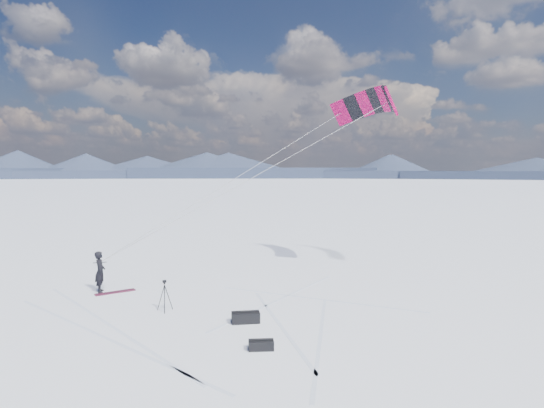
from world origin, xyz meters
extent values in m
plane|color=white|center=(0.00, 0.00, 0.00)|extent=(1800.00, 1800.00, 0.00)
cube|color=black|center=(209.56, 241.84, 2.56)|extent=(142.83, 132.24, 5.12)
cone|color=black|center=(209.56, 241.84, 5.12)|extent=(90.28, 90.28, 8.00)
cube|color=black|center=(132.93, 291.08, 2.56)|extent=(155.14, 103.25, 5.12)
cone|color=black|center=(132.93, 291.08, 5.12)|extent=(84.80, 84.80, 8.00)
cube|color=black|center=(45.54, 316.74, 2.56)|extent=(154.88, 65.89, 5.12)
cone|color=black|center=(45.54, 316.74, 5.12)|extent=(72.46, 72.46, 8.00)
cube|color=black|center=(-45.54, 316.74, 2.56)|extent=(154.88, 65.89, 5.12)
cone|color=black|center=(-45.54, 316.74, 5.12)|extent=(72.46, 72.46, 8.00)
cube|color=silver|center=(-3.30, -1.70, 0.00)|extent=(3.52, 7.29, 0.01)
cube|color=silver|center=(-1.60, 0.60, 0.00)|extent=(6.45, 7.79, 0.01)
cube|color=silver|center=(0.10, 2.90, 0.00)|extent=(11.66, 3.07, 0.01)
cube|color=silver|center=(1.80, -2.80, 0.00)|extent=(1.27, 5.91, 0.01)
cube|color=silver|center=(3.50, -0.50, 0.00)|extent=(6.52, 4.83, 0.01)
imported|color=black|center=(-3.51, 4.24, 0.00)|extent=(0.51, 0.69, 1.75)
cube|color=maroon|center=(-2.86, 3.98, 0.02)|extent=(1.63, 0.97, 0.04)
cylinder|color=black|center=(-0.47, 1.13, 0.49)|extent=(0.31, 0.20, 0.99)
cylinder|color=black|center=(-0.75, 1.12, 0.49)|extent=(0.31, 0.19, 0.99)
cylinder|color=black|center=(-0.61, 0.89, 0.49)|extent=(0.03, 0.34, 0.99)
cylinder|color=black|center=(-0.61, 1.05, 0.83)|extent=(0.03, 0.03, 0.31)
cube|color=black|center=(-0.61, 1.05, 1.03)|extent=(0.09, 0.09, 0.04)
cube|color=black|center=(-0.61, 1.05, 1.11)|extent=(0.14, 0.13, 0.09)
cylinder|color=black|center=(-0.61, 1.13, 1.11)|extent=(0.06, 0.09, 0.06)
cube|color=black|center=(2.19, -0.71, 0.18)|extent=(0.95, 0.46, 0.36)
cylinder|color=black|center=(2.19, -0.71, 0.38)|extent=(0.90, 0.10, 0.09)
cube|color=black|center=(2.38, -3.12, 0.13)|extent=(0.76, 0.42, 0.27)
cylinder|color=black|center=(2.38, -3.12, 0.29)|extent=(0.70, 0.14, 0.08)
cube|color=#AC0546|center=(9.60, 4.44, 8.43)|extent=(1.05, 0.95, 1.49)
cube|color=black|center=(9.81, 5.21, 8.63)|extent=(0.89, 0.99, 1.42)
cube|color=#AC0546|center=(9.88, 6.03, 8.75)|extent=(0.75, 1.00, 1.33)
cube|color=black|center=(9.79, 6.87, 8.80)|extent=(0.91, 1.00, 1.25)
cube|color=#AC0546|center=(9.56, 7.67, 8.75)|extent=(1.05, 0.97, 1.33)
cube|color=black|center=(9.18, 8.41, 8.63)|extent=(1.18, 0.90, 1.42)
cube|color=#AC0546|center=(8.69, 9.03, 8.43)|extent=(1.29, 0.80, 1.49)
cylinder|color=gray|center=(3.04, 4.34, 4.85)|extent=(13.11, 0.23, 7.18)
cylinder|color=gray|center=(2.59, 6.63, 4.85)|extent=(12.21, 4.82, 7.18)
cylinder|color=black|center=(-3.51, 4.24, 1.27)|extent=(0.55, 0.14, 0.03)
camera|label=1|loc=(0.60, -15.77, 5.15)|focal=30.00mm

